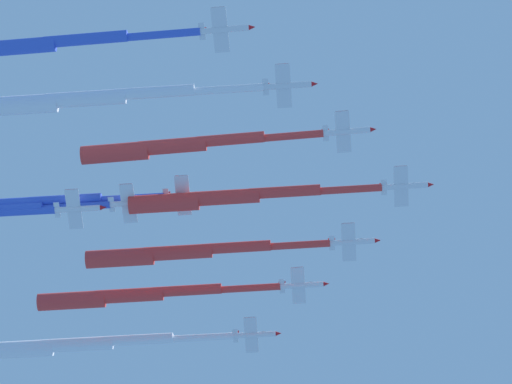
# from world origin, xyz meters

# --- Properties ---
(jet_lead) EXTENTS (44.23, 41.36, 3.89)m
(jet_lead) POSITION_xyz_m (4.38, 4.11, 195.43)
(jet_lead) COLOR silver
(jet_port_inner) EXTENTS (43.79, 40.93, 3.81)m
(jet_port_inner) POSITION_xyz_m (19.60, 2.53, 194.94)
(jet_port_inner) COLOR silver
(jet_starboard_inner) EXTENTS (43.14, 38.70, 3.85)m
(jet_starboard_inner) POSITION_xyz_m (3.36, 17.96, 197.32)
(jet_starboard_inner) COLOR silver
(jet_port_mid) EXTENTS (44.84, 41.94, 3.83)m
(jet_port_mid) POSITION_xyz_m (35.75, 1.84, 197.84)
(jet_port_mid) COLOR silver
(jet_starboard_mid) EXTENTS (46.92, 43.95, 3.89)m
(jet_starboard_mid) POSITION_xyz_m (5.55, 36.86, 194.87)
(jet_starboard_mid) COLOR silver
(jet_port_outer) EXTENTS (46.80, 44.12, 3.88)m
(jet_port_outer) POSITION_xyz_m (52.48, 1.89, 197.63)
(jet_port_outer) COLOR silver
(jet_starboard_outer) EXTENTS (48.80, 44.15, 3.83)m
(jet_starboard_outer) POSITION_xyz_m (6.49, 52.58, 195.43)
(jet_starboard_outer) COLOR silver
(jet_trail_port) EXTENTS (45.54, 43.00, 3.87)m
(jet_trail_port) POSITION_xyz_m (35.61, 33.56, 197.40)
(jet_trail_port) COLOR silver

